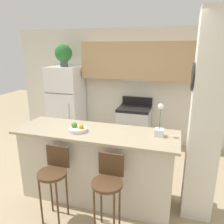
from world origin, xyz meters
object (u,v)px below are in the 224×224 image
object	(u,v)px
potted_plant_on_fridge	(64,54)
refrigerator	(67,104)
stove_range	(134,127)
bar_stool_right	(108,183)
fruit_bowl	(78,129)
orchid_vase	(159,127)
bar_stool_left	(54,174)

from	to	relation	value
potted_plant_on_fridge	refrigerator	bearing A→B (deg)	-60.77
stove_range	potted_plant_on_fridge	size ratio (longest dim) A/B	2.23
stove_range	bar_stool_right	bearing A→B (deg)	-85.71
refrigerator	stove_range	world-z (taller)	refrigerator
stove_range	bar_stool_right	distance (m)	2.43
refrigerator	fruit_bowl	bearing A→B (deg)	-57.85
stove_range	fruit_bowl	bearing A→B (deg)	-101.40
refrigerator	orchid_vase	size ratio (longest dim) A/B	4.04
refrigerator	orchid_vase	world-z (taller)	refrigerator
stove_range	bar_stool_right	size ratio (longest dim) A/B	1.11
refrigerator	orchid_vase	bearing A→B (deg)	-38.15
fruit_bowl	stove_range	bearing A→B (deg)	78.60
refrigerator	stove_range	size ratio (longest dim) A/B	1.62
potted_plant_on_fridge	orchid_vase	bearing A→B (deg)	-38.15
bar_stool_left	bar_stool_right	size ratio (longest dim) A/B	1.00
fruit_bowl	orchid_vase	bearing A→B (deg)	7.87
bar_stool_left	bar_stool_right	bearing A→B (deg)	0.00
bar_stool_left	potted_plant_on_fridge	size ratio (longest dim) A/B	2.00
potted_plant_on_fridge	stove_range	bearing A→B (deg)	0.51
refrigerator	bar_stool_right	xyz separation A→B (m)	(1.80, -2.40, -0.22)
bar_stool_right	fruit_bowl	distance (m)	0.85
bar_stool_left	potted_plant_on_fridge	bearing A→B (deg)	114.62
bar_stool_left	orchid_vase	size ratio (longest dim) A/B	2.25
potted_plant_on_fridge	orchid_vase	distance (m)	3.03
refrigerator	fruit_bowl	xyz separation A→B (m)	(1.22, -1.95, 0.21)
orchid_vase	fruit_bowl	bearing A→B (deg)	-172.13
bar_stool_right	stove_range	bearing A→B (deg)	94.29
potted_plant_on_fridge	fruit_bowl	xyz separation A→B (m)	(1.22, -1.95, -0.93)
bar_stool_right	fruit_bowl	size ratio (longest dim) A/B	3.78
refrigerator	potted_plant_on_fridge	xyz separation A→B (m)	(-0.00, 0.00, 1.14)
stove_range	orchid_vase	world-z (taller)	orchid_vase
bar_stool_left	orchid_vase	bearing A→B (deg)	26.65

